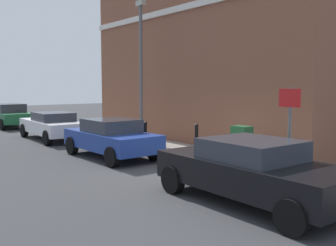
# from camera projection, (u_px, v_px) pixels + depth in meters

# --- Properties ---
(ground) EXTENTS (80.00, 80.00, 0.00)m
(ground) POSITION_uv_depth(u_px,v_px,m) (181.00, 175.00, 10.82)
(ground) COLOR #38383A
(sidewalk) EXTENTS (2.40, 30.00, 0.15)m
(sidewalk) POSITION_uv_depth(u_px,v_px,m) (130.00, 141.00, 16.77)
(sidewalk) COLOR gray
(sidewalk) RESTS_ON ground
(corner_building) EXTENTS (7.18, 12.81, 9.70)m
(corner_building) POSITION_uv_depth(u_px,v_px,m) (234.00, 34.00, 17.89)
(corner_building) COLOR brown
(corner_building) RESTS_ON ground
(car_black) EXTENTS (1.97, 4.32, 1.37)m
(car_black) POSITION_uv_depth(u_px,v_px,m) (252.00, 170.00, 8.17)
(car_black) COLOR black
(car_black) RESTS_ON ground
(car_blue) EXTENTS (1.93, 3.98, 1.34)m
(car_blue) POSITION_uv_depth(u_px,v_px,m) (111.00, 137.00, 13.34)
(car_blue) COLOR navy
(car_blue) RESTS_ON ground
(car_white) EXTENTS (1.87, 4.41, 1.27)m
(car_white) POSITION_uv_depth(u_px,v_px,m) (52.00, 125.00, 17.72)
(car_white) COLOR silver
(car_white) RESTS_ON ground
(car_green) EXTENTS (1.85, 4.28, 1.40)m
(car_green) POSITION_uv_depth(u_px,v_px,m) (9.00, 115.00, 23.06)
(car_green) COLOR #195933
(car_green) RESTS_ON ground
(utility_cabinet) EXTENTS (0.46, 0.61, 1.15)m
(utility_cabinet) POSITION_uv_depth(u_px,v_px,m) (242.00, 147.00, 11.47)
(utility_cabinet) COLOR #1E4C28
(utility_cabinet) RESTS_ON sidewalk
(bollard_near_cabinet) EXTENTS (0.14, 0.14, 1.04)m
(bollard_near_cabinet) POSITION_uv_depth(u_px,v_px,m) (196.00, 138.00, 13.22)
(bollard_near_cabinet) COLOR black
(bollard_near_cabinet) RESTS_ON sidewalk
(bollard_far_kerb) EXTENTS (0.14, 0.14, 1.04)m
(bollard_far_kerb) POSITION_uv_depth(u_px,v_px,m) (145.00, 135.00, 14.04)
(bollard_far_kerb) COLOR black
(bollard_far_kerb) RESTS_ON sidewalk
(street_sign) EXTENTS (0.08, 0.60, 2.30)m
(street_sign) POSITION_uv_depth(u_px,v_px,m) (290.00, 120.00, 9.25)
(street_sign) COLOR #59595B
(street_sign) RESTS_ON sidewalk
(lamppost) EXTENTS (0.20, 0.44, 5.72)m
(lamppost) POSITION_uv_depth(u_px,v_px,m) (141.00, 65.00, 15.71)
(lamppost) COLOR #59595B
(lamppost) RESTS_ON sidewalk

